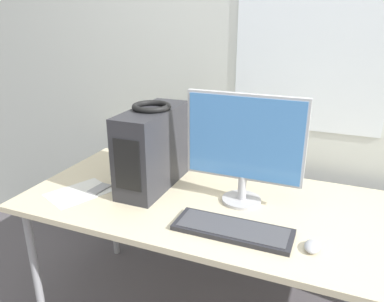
% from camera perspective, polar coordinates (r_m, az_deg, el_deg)
% --- Properties ---
extents(wall_back, '(8.00, 0.07, 2.70)m').
position_cam_1_polar(wall_back, '(2.12, 14.05, 12.91)').
color(wall_back, silver).
rests_on(wall_back, ground_plane).
extents(desk, '(2.23, 0.87, 0.75)m').
position_cam_1_polar(desk, '(1.79, 9.34, -9.88)').
color(desk, beige).
rests_on(desk, ground_plane).
extents(pc_tower, '(0.19, 0.50, 0.41)m').
position_cam_1_polar(pc_tower, '(1.91, -5.96, 0.41)').
color(pc_tower, '#2D2D33').
rests_on(pc_tower, desk).
extents(headphones, '(0.19, 0.19, 0.03)m').
position_cam_1_polar(headphones, '(1.85, -6.19, 6.76)').
color(headphones, black).
rests_on(headphones, pc_tower).
extents(monitor_main, '(0.55, 0.19, 0.52)m').
position_cam_1_polar(monitor_main, '(1.71, 7.96, 1.09)').
color(monitor_main, '#B7B7BC').
rests_on(monitor_main, desk).
extents(keyboard, '(0.49, 0.17, 0.02)m').
position_cam_1_polar(keyboard, '(1.58, 6.22, -11.80)').
color(keyboard, '#28282D').
rests_on(keyboard, desk).
extents(mouse, '(0.06, 0.09, 0.03)m').
position_cam_1_polar(mouse, '(1.54, 17.86, -13.65)').
color(mouse, '#B2B2B7').
rests_on(mouse, desk).
extents(cell_phone, '(0.07, 0.13, 0.01)m').
position_cam_1_polar(cell_phone, '(1.97, -13.96, -5.64)').
color(cell_phone, '#99999E').
rests_on(cell_phone, desk).
extents(paper_sheet_left, '(0.31, 0.36, 0.00)m').
position_cam_1_polar(paper_sheet_left, '(1.97, -16.84, -6.09)').
color(paper_sheet_left, white).
rests_on(paper_sheet_left, desk).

